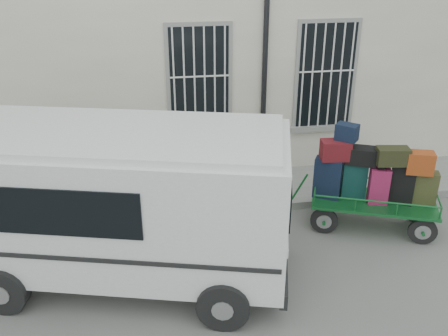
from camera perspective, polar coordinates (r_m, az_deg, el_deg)
name	(u,v)px	position (r m, az deg, el deg)	size (l,w,h in m)	color
ground	(245,254)	(8.68, 2.47, -9.80)	(80.00, 80.00, 0.00)	#60605B
building	(203,24)	(12.71, -2.41, 16.17)	(24.00, 5.15, 6.00)	beige
sidewalk	(225,191)	(10.49, 0.09, -2.68)	(24.00, 1.70, 0.15)	gray
luggage_cart	(372,181)	(9.34, 16.59, -1.44)	(2.61, 1.73, 1.98)	black
van	(125,197)	(7.58, -11.29, -3.33)	(5.25, 3.25, 2.47)	silver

